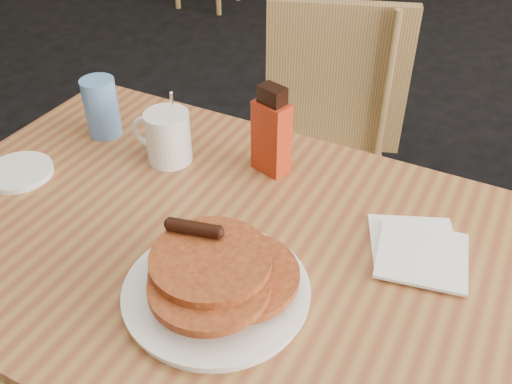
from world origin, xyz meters
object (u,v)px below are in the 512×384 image
chair_main_far (323,137)px  blue_tumbler (101,107)px  main_table (213,253)px  coffee_mug (167,136)px  syrup_bottle (271,133)px  pancake_plate (216,282)px

chair_main_far → blue_tumbler: (-0.35, -0.51, 0.28)m
main_table → coffee_mug: coffee_mug is taller
syrup_bottle → blue_tumbler: (-0.39, -0.01, -0.02)m
chair_main_far → syrup_bottle: size_ratio=4.91×
coffee_mug → blue_tumbler: bearing=158.0°
main_table → coffee_mug: size_ratio=7.17×
syrup_bottle → pancake_plate: bearing=-61.4°
pancake_plate → syrup_bottle: 0.35m
main_table → coffee_mug: 0.27m
chair_main_far → syrup_bottle: 0.58m
main_table → chair_main_far: size_ratio=1.35×
coffee_mug → main_table: bearing=-54.4°
coffee_mug → syrup_bottle: 0.21m
pancake_plate → blue_tumbler: blue_tumbler is taller
main_table → blue_tumbler: bearing=150.3°
main_table → blue_tumbler: (-0.36, 0.21, 0.11)m
pancake_plate → syrup_bottle: (-0.05, 0.35, 0.05)m
main_table → blue_tumbler: 0.43m
chair_main_far → pancake_plate: chair_main_far is taller
main_table → blue_tumbler: blue_tumbler is taller
chair_main_far → main_table: bearing=-104.0°
pancake_plate → coffee_mug: bearing=130.8°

